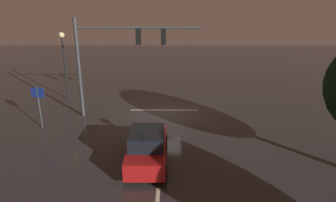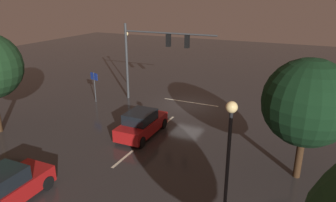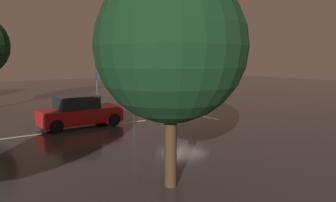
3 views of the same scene
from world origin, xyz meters
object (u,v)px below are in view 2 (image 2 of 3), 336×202
traffic_signal_assembly (153,49)px  car_approaching (142,124)px  street_lamp_right_kerb (127,48)px  street_lamp_left_kerb (229,142)px  route_sign (94,81)px  tree_left_near (307,103)px  car_distant (4,189)px

traffic_signal_assembly → car_approaching: bearing=110.6°
car_approaching → street_lamp_right_kerb: size_ratio=0.81×
traffic_signal_assembly → car_approaching: size_ratio=1.86×
traffic_signal_assembly → car_approaching: traffic_signal_assembly is taller
street_lamp_left_kerb → route_sign: size_ratio=2.01×
traffic_signal_assembly → street_lamp_left_kerb: bearing=128.0°
street_lamp_right_kerb → street_lamp_left_kerb: bearing=132.2°
tree_left_near → traffic_signal_assembly: bearing=-31.3°
traffic_signal_assembly → street_lamp_right_kerb: size_ratio=1.50×
street_lamp_left_kerb → street_lamp_right_kerb: 21.72m
street_lamp_left_kerb → tree_left_near: 5.59m
traffic_signal_assembly → car_distant: 15.79m
car_distant → route_sign: route_sign is taller
traffic_signal_assembly → tree_left_near: traffic_signal_assembly is taller
street_lamp_right_kerb → car_approaching: bearing=126.0°
car_approaching → car_distant: bearing=77.9°
car_approaching → car_distant: same height
car_approaching → route_sign: (6.96, -4.14, 1.12)m
tree_left_near → street_lamp_left_kerb: bearing=63.6°
traffic_signal_assembly → car_distant: (-0.48, 15.30, -3.86)m
route_sign → traffic_signal_assembly: bearing=-154.2°
street_lamp_left_kerb → street_lamp_right_kerb: (14.59, -16.09, 0.06)m
traffic_signal_assembly → street_lamp_left_kerb: traffic_signal_assembly is taller
street_lamp_right_kerb → traffic_signal_assembly: bearing=143.0°
car_distant → street_lamp_left_kerb: bearing=-162.3°
traffic_signal_assembly → tree_left_near: 14.23m
route_sign → tree_left_near: tree_left_near is taller
traffic_signal_assembly → car_approaching: 7.80m
traffic_signal_assembly → tree_left_near: bearing=148.7°
street_lamp_right_kerb → route_sign: bearing=93.5°
car_distant → tree_left_near: (-11.67, -7.92, 3.25)m
street_lamp_left_kerb → car_distant: bearing=17.7°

